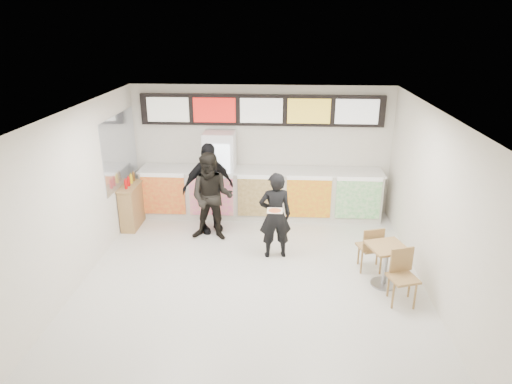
# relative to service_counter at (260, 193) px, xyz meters

# --- Properties ---
(floor) EXTENTS (7.00, 7.00, 0.00)m
(floor) POSITION_rel_service_counter_xyz_m (-0.00, -3.09, -0.57)
(floor) COLOR beige
(floor) RESTS_ON ground
(ceiling) EXTENTS (7.00, 7.00, 0.00)m
(ceiling) POSITION_rel_service_counter_xyz_m (-0.00, -3.09, 2.43)
(ceiling) COLOR white
(ceiling) RESTS_ON wall_back
(wall_back) EXTENTS (6.00, 0.00, 6.00)m
(wall_back) POSITION_rel_service_counter_xyz_m (-0.00, 0.41, 0.93)
(wall_back) COLOR silver
(wall_back) RESTS_ON floor
(wall_left) EXTENTS (0.00, 7.00, 7.00)m
(wall_left) POSITION_rel_service_counter_xyz_m (-3.00, -3.09, 0.93)
(wall_left) COLOR silver
(wall_left) RESTS_ON floor
(wall_right) EXTENTS (0.00, 7.00, 7.00)m
(wall_right) POSITION_rel_service_counter_xyz_m (3.00, -3.09, 0.93)
(wall_right) COLOR silver
(wall_right) RESTS_ON floor
(service_counter) EXTENTS (5.56, 0.77, 1.14)m
(service_counter) POSITION_rel_service_counter_xyz_m (0.00, 0.00, 0.00)
(service_counter) COLOR silver
(service_counter) RESTS_ON floor
(menu_board) EXTENTS (5.50, 0.14, 0.70)m
(menu_board) POSITION_rel_service_counter_xyz_m (0.00, 0.32, 1.88)
(menu_board) COLOR black
(menu_board) RESTS_ON wall_back
(drinks_fridge) EXTENTS (0.70, 0.67, 2.00)m
(drinks_fridge) POSITION_rel_service_counter_xyz_m (-0.93, 0.02, 0.43)
(drinks_fridge) COLOR white
(drinks_fridge) RESTS_ON floor
(mirror_panel) EXTENTS (0.01, 2.00, 1.50)m
(mirror_panel) POSITION_rel_service_counter_xyz_m (-2.99, -0.64, 1.18)
(mirror_panel) COLOR #B2B7BF
(mirror_panel) RESTS_ON wall_left
(customer_main) EXTENTS (0.69, 0.51, 1.72)m
(customer_main) POSITION_rel_service_counter_xyz_m (0.38, -1.94, 0.29)
(customer_main) COLOR black
(customer_main) RESTS_ON floor
(customer_left) EXTENTS (0.95, 0.77, 1.87)m
(customer_left) POSITION_rel_service_counter_xyz_m (-0.94, -1.26, 0.36)
(customer_left) COLOR black
(customer_left) RESTS_ON floor
(customer_mid) EXTENTS (1.23, 1.02, 1.97)m
(customer_mid) POSITION_rel_service_counter_xyz_m (-1.08, -0.86, 0.41)
(customer_mid) COLOR black
(customer_mid) RESTS_ON floor
(pizza_slice) EXTENTS (0.36, 0.36, 0.02)m
(pizza_slice) POSITION_rel_service_counter_xyz_m (0.38, -2.39, 0.58)
(pizza_slice) COLOR beige
(pizza_slice) RESTS_ON customer_main
(cafe_table) EXTENTS (0.87, 1.59, 0.90)m
(cafe_table) POSITION_rel_service_counter_xyz_m (2.31, -2.89, -0.05)
(cafe_table) COLOR #9E7D48
(cafe_table) RESTS_ON floor
(condiment_ledge) EXTENTS (0.35, 0.87, 1.17)m
(condiment_ledge) POSITION_rel_service_counter_xyz_m (-2.82, -0.75, -0.07)
(condiment_ledge) COLOR #9E7D48
(condiment_ledge) RESTS_ON floor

